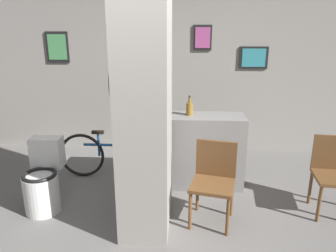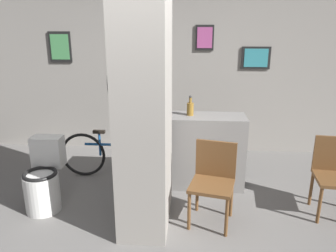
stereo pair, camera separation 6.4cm
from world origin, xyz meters
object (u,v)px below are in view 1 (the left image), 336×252
object	(u,v)px
toilet	(43,182)
bicycle	(117,155)
chair_near_pillar	(214,178)
chair_by_doorway	(334,171)
bottle_tall	(190,108)

from	to	relation	value
toilet	bicycle	xyz separation A→B (m)	(0.68, 0.85, -0.01)
toilet	chair_near_pillar	bearing A→B (deg)	-3.11
toilet	chair_by_doorway	size ratio (longest dim) A/B	0.93
chair_near_pillar	toilet	bearing A→B (deg)	-170.02
chair_near_pillar	bottle_tall	world-z (taller)	bottle_tall
chair_by_doorway	bottle_tall	xyz separation A→B (m)	(-1.61, 0.58, 0.56)
toilet	chair_by_doorway	bearing A→B (deg)	2.52
toilet	chair_by_doorway	xyz separation A→B (m)	(3.26, 0.14, 0.15)
toilet	bottle_tall	size ratio (longest dim) A/B	3.15
toilet	chair_near_pillar	size ratio (longest dim) A/B	0.93
chair_by_doorway	bicycle	distance (m)	2.69
bicycle	chair_near_pillar	bearing A→B (deg)	-37.57
chair_near_pillar	bottle_tall	size ratio (longest dim) A/B	3.38
chair_near_pillar	bicycle	bearing A→B (deg)	155.52
chair_by_doorway	toilet	bearing A→B (deg)	-171.40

